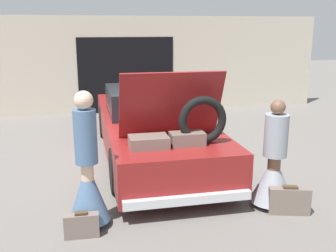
{
  "coord_description": "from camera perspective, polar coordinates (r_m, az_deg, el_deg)",
  "views": [
    {
      "loc": [
        -1.28,
        -7.31,
        2.49
      ],
      "look_at": [
        0.0,
        -1.47,
        0.97
      ],
      "focal_mm": 42.0,
      "sensor_mm": 36.0,
      "label": 1
    }
  ],
  "objects": [
    {
      "name": "garage_wall_back",
      "position": [
        11.75,
        -6.13,
        8.77
      ],
      "size": [
        12.0,
        0.14,
        2.8
      ],
      "color": "beige",
      "rests_on": "ground_plane"
    },
    {
      "name": "suitcase_beside_right_person",
      "position": [
        5.68,
        17.19,
        -10.33
      ],
      "size": [
        0.57,
        0.28,
        0.41
      ],
      "color": "#75665B",
      "rests_on": "ground_plane"
    },
    {
      "name": "car",
      "position": [
        7.66,
        -2.35,
        -0.06
      ],
      "size": [
        1.87,
        5.44,
        1.87
      ],
      "color": "maroon",
      "rests_on": "ground_plane"
    },
    {
      "name": "person_left",
      "position": [
        5.05,
        -11.57,
        -7.55
      ],
      "size": [
        0.53,
        0.53,
        1.76
      ],
      "rotation": [
        0.0,
        0.0,
        -1.39
      ],
      "color": "beige",
      "rests_on": "ground_plane"
    },
    {
      "name": "person_right",
      "position": [
        5.73,
        15.09,
        -6.13
      ],
      "size": [
        0.62,
        0.62,
        1.54
      ],
      "rotation": [
        0.0,
        0.0,
        1.67
      ],
      "color": "brown",
      "rests_on": "ground_plane"
    },
    {
      "name": "ground_plane",
      "position": [
        7.83,
        -2.31,
        -4.34
      ],
      "size": [
        40.0,
        40.0,
        0.0
      ],
      "primitive_type": "plane",
      "color": "slate"
    },
    {
      "name": "suitcase_beside_left_person",
      "position": [
        5.01,
        -12.42,
        -13.91
      ],
      "size": [
        0.42,
        0.14,
        0.33
      ],
      "color": "#75665B",
      "rests_on": "ground_plane"
    }
  ]
}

